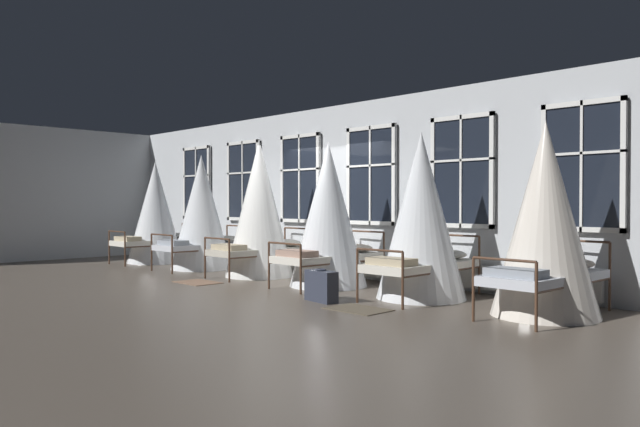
{
  "coord_description": "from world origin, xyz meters",
  "views": [
    {
      "loc": [
        8.25,
        -7.13,
        1.4
      ],
      "look_at": [
        0.75,
        0.15,
        1.22
      ],
      "focal_mm": 34.4,
      "sensor_mm": 36.0,
      "label": 1
    }
  ],
  "objects_px": {
    "cot_first": "(156,214)",
    "cot_fourth": "(328,216)",
    "suitcase_dark": "(321,286)",
    "cot_second": "(202,214)",
    "cot_fifth": "(421,218)",
    "cot_sixth": "(545,222)",
    "cot_third": "(259,210)"
  },
  "relations": [
    {
      "from": "suitcase_dark",
      "to": "cot_first",
      "type": "bearing_deg",
      "value": 178.67
    },
    {
      "from": "cot_second",
      "to": "cot_fifth",
      "type": "distance_m",
      "value": 5.7
    },
    {
      "from": "suitcase_dark",
      "to": "cot_fourth",
      "type": "bearing_deg",
      "value": 140.2
    },
    {
      "from": "cot_first",
      "to": "cot_third",
      "type": "relative_size",
      "value": 0.91
    },
    {
      "from": "cot_fourth",
      "to": "cot_fifth",
      "type": "relative_size",
      "value": 0.99
    },
    {
      "from": "cot_third",
      "to": "cot_fifth",
      "type": "bearing_deg",
      "value": -88.53
    },
    {
      "from": "cot_sixth",
      "to": "suitcase_dark",
      "type": "xyz_separation_m",
      "value": [
        -2.72,
        -1.22,
        -0.95
      ]
    },
    {
      "from": "cot_second",
      "to": "cot_sixth",
      "type": "height_order",
      "value": "cot_second"
    },
    {
      "from": "cot_third",
      "to": "cot_first",
      "type": "bearing_deg",
      "value": 92.56
    },
    {
      "from": "cot_fourth",
      "to": "cot_sixth",
      "type": "xyz_separation_m",
      "value": [
        3.81,
        -0.02,
        -0.01
      ]
    },
    {
      "from": "cot_fourth",
      "to": "suitcase_dark",
      "type": "relative_size",
      "value": 4.16
    },
    {
      "from": "cot_sixth",
      "to": "cot_fifth",
      "type": "bearing_deg",
      "value": 90.36
    },
    {
      "from": "cot_first",
      "to": "cot_fourth",
      "type": "relative_size",
      "value": 0.98
    },
    {
      "from": "cot_third",
      "to": "cot_sixth",
      "type": "height_order",
      "value": "cot_third"
    },
    {
      "from": "cot_third",
      "to": "suitcase_dark",
      "type": "distance_m",
      "value": 3.42
    },
    {
      "from": "cot_fourth",
      "to": "suitcase_dark",
      "type": "height_order",
      "value": "cot_fourth"
    },
    {
      "from": "cot_third",
      "to": "cot_sixth",
      "type": "distance_m",
      "value": 5.72
    },
    {
      "from": "cot_third",
      "to": "cot_fourth",
      "type": "distance_m",
      "value": 1.91
    },
    {
      "from": "cot_first",
      "to": "cot_third",
      "type": "bearing_deg",
      "value": -88.43
    },
    {
      "from": "cot_first",
      "to": "cot_fourth",
      "type": "bearing_deg",
      "value": -89.09
    },
    {
      "from": "cot_second",
      "to": "cot_fourth",
      "type": "relative_size",
      "value": 1.0
    },
    {
      "from": "cot_sixth",
      "to": "cot_second",
      "type": "bearing_deg",
      "value": 91.65
    },
    {
      "from": "cot_third",
      "to": "suitcase_dark",
      "type": "height_order",
      "value": "cot_third"
    },
    {
      "from": "cot_fourth",
      "to": "cot_sixth",
      "type": "height_order",
      "value": "cot_fourth"
    },
    {
      "from": "cot_second",
      "to": "cot_fourth",
      "type": "height_order",
      "value": "cot_fourth"
    },
    {
      "from": "cot_second",
      "to": "cot_third",
      "type": "relative_size",
      "value": 0.93
    },
    {
      "from": "cot_sixth",
      "to": "suitcase_dark",
      "type": "relative_size",
      "value": 4.14
    },
    {
      "from": "cot_third",
      "to": "cot_sixth",
      "type": "relative_size",
      "value": 1.08
    },
    {
      "from": "cot_fifth",
      "to": "cot_sixth",
      "type": "distance_m",
      "value": 1.91
    },
    {
      "from": "cot_sixth",
      "to": "suitcase_dark",
      "type": "bearing_deg",
      "value": 115.82
    },
    {
      "from": "cot_sixth",
      "to": "suitcase_dark",
      "type": "height_order",
      "value": "cot_sixth"
    },
    {
      "from": "cot_second",
      "to": "suitcase_dark",
      "type": "xyz_separation_m",
      "value": [
        4.9,
        -1.22,
        -0.95
      ]
    }
  ]
}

